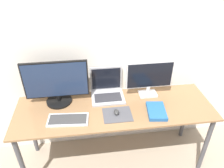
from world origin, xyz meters
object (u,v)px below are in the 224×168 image
Objects in this scene: mouse at (117,112)px; book at (156,111)px; monitor_left at (56,83)px; keyboard at (68,120)px; laptop at (107,89)px; monitor_right at (149,77)px.

mouse reaches higher than book.
keyboard is (0.09, -0.28, -0.20)m from monitor_left.
monitor_right is at bearing -7.34° from laptop.
book reaches higher than keyboard.
laptop reaches higher than keyboard.
mouse is (-0.35, -0.25, -0.18)m from monitor_right.
monitor_left reaches higher than monitor_right.
monitor_right is 1.77× the size of book.
monitor_right reaches higher than laptop.
mouse is (0.05, -0.30, -0.04)m from laptop.
monitor_right is 0.33m from book.
laptop is 1.23× the size of book.
mouse is 0.35m from book.
mouse reaches higher than keyboard.
mouse is at bearing -144.47° from monitor_right.
keyboard is at bearing -176.18° from mouse.
book is at bearing -4.50° from mouse.
monitor_right is 0.43m from laptop.
monitor_right is (0.87, 0.00, -0.00)m from monitor_left.
book is (0.35, -0.03, -0.01)m from mouse.
book is (0.40, -0.33, -0.05)m from laptop.
book is (0.00, -0.28, -0.19)m from monitor_right.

